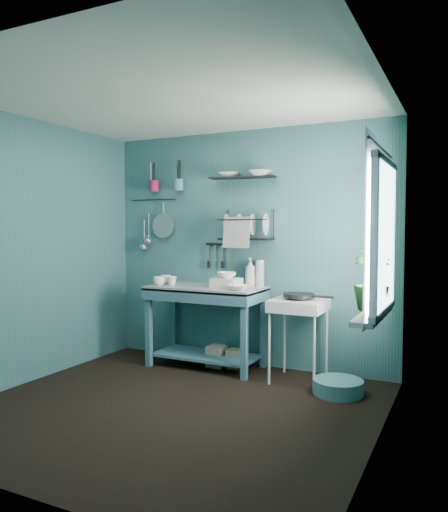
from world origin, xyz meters
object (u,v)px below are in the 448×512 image
at_px(storage_tin_large, 217,356).
at_px(work_counter, 206,327).
at_px(colander, 163,226).
at_px(storage_tin_small, 235,359).
at_px(hotplate_stand, 298,340).
at_px(dish_rack, 246,225).
at_px(mug_left, 159,281).
at_px(soap_bottle, 250,272).
at_px(wash_tub, 226,283).
at_px(mug_right, 166,280).
at_px(utensil_cup_magenta, 154,186).
at_px(mug_mid, 172,281).
at_px(water_bottle, 260,273).
at_px(frying_pan, 299,295).
at_px(floor_basin, 338,387).
at_px(potted_plant, 371,280).
at_px(utensil_cup_teal, 179,185).

bearing_deg(storage_tin_large, work_counter, -153.43).
distance_m(colander, storage_tin_small, 1.72).
distance_m(hotplate_stand, dish_rack, 1.30).
relative_size(mug_left, soap_bottle, 0.41).
distance_m(wash_tub, soap_bottle, 0.30).
relative_size(mug_right, dish_rack, 0.22).
xyz_separation_m(hotplate_stand, utensil_cup_magenta, (-1.82, 0.27, 1.55)).
bearing_deg(mug_mid, water_bottle, 17.28).
height_order(mug_right, water_bottle, water_bottle).
distance_m(hotplate_stand, frying_pan, 0.43).
relative_size(storage_tin_large, floor_basin, 0.50).
height_order(colander, potted_plant, colander).
xyz_separation_m(mug_right, potted_plant, (2.31, -0.68, 0.16)).
distance_m(potted_plant, floor_basin, 1.14).
height_order(mug_left, water_bottle, water_bottle).
relative_size(mug_left, hotplate_stand, 0.16).
relative_size(water_bottle, storage_tin_small, 1.40).
distance_m(mug_mid, potted_plant, 2.28).
height_order(wash_tub, colander, colander).
bearing_deg(utensil_cup_teal, work_counter, -25.29).
bearing_deg(dish_rack, storage_tin_large, -153.06).
bearing_deg(mug_right, frying_pan, -2.01).
bearing_deg(frying_pan, wash_tub, 177.52).
xyz_separation_m(mug_mid, utensil_cup_teal, (-0.08, 0.28, 1.05)).
height_order(colander, storage_tin_large, colander).
xyz_separation_m(mug_right, storage_tin_small, (0.80, 0.08, -0.80)).
height_order(dish_rack, storage_tin_small, dish_rack).
xyz_separation_m(hotplate_stand, colander, (-1.72, 0.30, 1.10)).
relative_size(utensil_cup_teal, colander, 0.46).
relative_size(mug_mid, colander, 0.36).
height_order(frying_pan, colander, colander).
relative_size(soap_bottle, colander, 1.07).
bearing_deg(storage_tin_small, mug_left, -162.90).
distance_m(soap_bottle, utensil_cup_magenta, 1.53).
xyz_separation_m(mug_mid, dish_rack, (0.77, 0.23, 0.60)).
bearing_deg(utensil_cup_magenta, potted_plant, -19.10).
height_order(dish_rack, utensil_cup_magenta, utensil_cup_magenta).
height_order(frying_pan, potted_plant, potted_plant).
relative_size(work_counter, utensil_cup_magenta, 9.28).
height_order(utensil_cup_magenta, storage_tin_large, utensil_cup_magenta).
bearing_deg(work_counter, hotplate_stand, 3.48).
relative_size(work_counter, water_bottle, 4.31).
xyz_separation_m(water_bottle, utensil_cup_teal, (-0.98, -0.00, 0.95)).
distance_m(mug_mid, utensil_cup_magenta, 1.16).
bearing_deg(mug_mid, colander, 135.19).
distance_m(mug_right, hotplate_stand, 1.61).
distance_m(soap_bottle, hotplate_stand, 0.90).
bearing_deg(storage_tin_large, potted_plant, -23.17).
bearing_deg(water_bottle, storage_tin_large, -157.96).
bearing_deg(soap_bottle, mug_left, -158.20).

